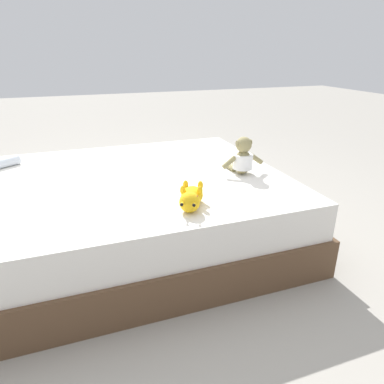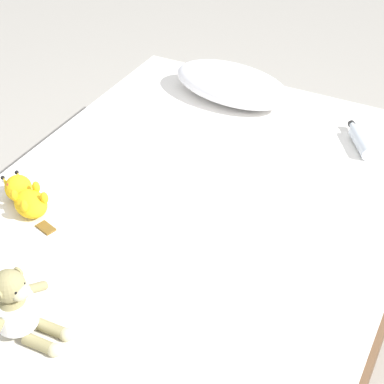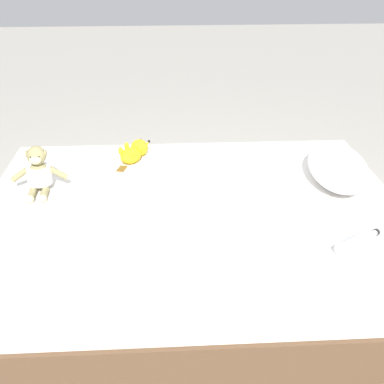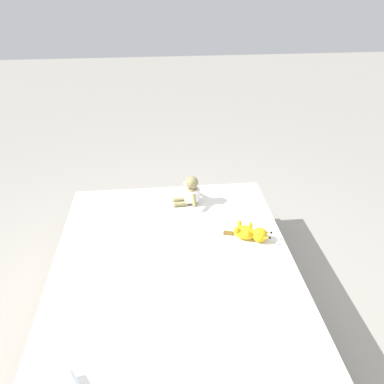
# 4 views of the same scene
# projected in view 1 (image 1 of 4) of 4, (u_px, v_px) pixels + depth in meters

# --- Properties ---
(ground_plane) EXTENTS (16.00, 16.00, 0.00)m
(ground_plane) POSITION_uv_depth(u_px,v_px,m) (120.00, 241.00, 2.25)
(ground_plane) COLOR #9E998E
(bed) EXTENTS (1.55, 2.08, 0.44)m
(bed) POSITION_uv_depth(u_px,v_px,m) (118.00, 212.00, 2.17)
(bed) COLOR brown
(bed) RESTS_ON ground_plane
(plush_monkey) EXTENTS (0.23, 0.29, 0.24)m
(plush_monkey) POSITION_uv_depth(u_px,v_px,m) (242.00, 158.00, 2.14)
(plush_monkey) COLOR #8E8456
(plush_monkey) RESTS_ON bed
(plush_yellow_creature) EXTENTS (0.32, 0.20, 0.10)m
(plush_yellow_creature) POSITION_uv_depth(u_px,v_px,m) (191.00, 198.00, 1.70)
(plush_yellow_creature) COLOR yellow
(plush_yellow_creature) RESTS_ON bed
(glass_bottle) EXTENTS (0.17, 0.23, 0.06)m
(glass_bottle) POSITION_uv_depth(u_px,v_px,m) (4.00, 163.00, 2.27)
(glass_bottle) COLOR silver
(glass_bottle) RESTS_ON bed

